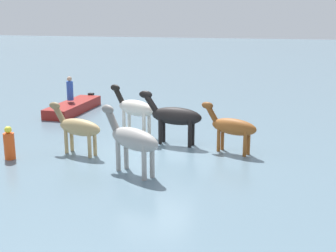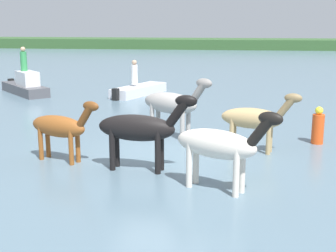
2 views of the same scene
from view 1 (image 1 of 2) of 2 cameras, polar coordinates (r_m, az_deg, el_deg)
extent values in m
plane|color=slate|center=(16.04, -1.51, -3.35)|extent=(159.00, 159.00, 0.00)
ellipsoid|color=black|center=(16.76, 1.07, 1.26)|extent=(2.03, 0.84, 0.66)
cylinder|color=black|center=(16.97, -0.99, -0.48)|extent=(0.14, 0.14, 1.09)
cylinder|color=black|center=(17.25, -0.57, -0.23)|extent=(0.14, 0.14, 1.09)
cylinder|color=black|center=(16.54, 2.75, -0.87)|extent=(0.14, 0.14, 1.09)
cylinder|color=black|center=(16.83, 3.13, -0.61)|extent=(0.14, 0.14, 1.09)
cylinder|color=black|center=(17.08, -2.19, 2.96)|extent=(0.63, 0.31, 0.72)
ellipsoid|color=black|center=(17.12, -2.83, 3.98)|extent=(0.56, 0.30, 0.29)
ellipsoid|color=#9E9993|center=(13.64, -4.24, -1.67)|extent=(2.02, 1.49, 0.67)
cylinder|color=#9E9993|center=(14.14, -6.29, -3.48)|extent=(0.15, 0.15, 1.10)
cylinder|color=#9E9993|center=(14.34, -5.29, -3.22)|extent=(0.15, 0.15, 1.10)
cylinder|color=#9E9993|center=(13.27, -3.03, -4.58)|extent=(0.15, 0.15, 1.10)
cylinder|color=#9E9993|center=(13.48, -2.01, -4.28)|extent=(0.15, 0.15, 1.10)
cylinder|color=slate|center=(14.33, -7.05, 0.81)|extent=(0.64, 0.50, 0.73)
ellipsoid|color=slate|center=(14.43, -7.61, 2.10)|extent=(0.59, 0.47, 0.29)
ellipsoid|color=brown|center=(15.91, 8.28, -0.10)|extent=(1.78, 1.08, 0.58)
cylinder|color=brown|center=(16.15, 6.39, -1.57)|extent=(0.13, 0.13, 0.95)
cylinder|color=brown|center=(16.39, 6.87, -1.36)|extent=(0.13, 0.13, 0.95)
cylinder|color=brown|center=(15.69, 9.65, -2.14)|extent=(0.13, 0.13, 0.95)
cylinder|color=brown|center=(15.93, 10.09, -1.91)|extent=(0.13, 0.13, 0.95)
cylinder|color=brown|center=(16.26, 5.50, 1.63)|extent=(0.56, 0.37, 0.63)
ellipsoid|color=brown|center=(16.30, 4.97, 2.60)|extent=(0.51, 0.35, 0.25)
ellipsoid|color=tan|center=(15.88, -11.05, -0.16)|extent=(1.83, 0.96, 0.59)
cylinder|color=tan|center=(16.25, -12.69, -1.69)|extent=(0.13, 0.13, 0.97)
cylinder|color=tan|center=(16.45, -12.02, -1.47)|extent=(0.13, 0.13, 0.97)
cylinder|color=tan|center=(15.57, -9.85, -2.24)|extent=(0.13, 0.13, 0.97)
cylinder|color=tan|center=(15.77, -9.19, -1.99)|extent=(0.13, 0.13, 0.97)
cylinder|color=olive|center=(16.41, -13.55, 1.54)|extent=(0.57, 0.34, 0.65)
ellipsoid|color=olive|center=(16.49, -14.07, 2.50)|extent=(0.52, 0.32, 0.26)
ellipsoid|color=silver|center=(18.42, -4.02, 2.27)|extent=(1.96, 1.33, 0.64)
cylinder|color=silver|center=(18.83, -5.57, 0.85)|extent=(0.14, 0.14, 1.05)
cylinder|color=silver|center=(19.04, -4.90, 1.01)|extent=(0.14, 0.14, 1.05)
cylinder|color=silver|center=(18.04, -3.05, 0.32)|extent=(0.14, 0.14, 1.05)
cylinder|color=silver|center=(18.26, -2.38, 0.49)|extent=(0.14, 0.14, 1.05)
cylinder|color=black|center=(19.06, -6.21, 3.89)|extent=(0.62, 0.45, 0.70)
ellipsoid|color=black|center=(19.16, -6.65, 4.80)|extent=(0.57, 0.42, 0.28)
cube|color=maroon|center=(23.17, -11.81, 2.16)|extent=(1.28, 4.29, 0.63)
cube|color=black|center=(25.15, -9.63, 3.35)|extent=(0.28, 0.25, 0.68)
cylinder|color=#2D51B2|center=(23.09, -12.22, 4.35)|extent=(0.32, 0.32, 0.95)
sphere|color=tan|center=(23.00, -12.30, 5.81)|extent=(0.24, 0.24, 0.24)
cylinder|color=#E54C19|center=(16.10, -19.32, -2.41)|extent=(0.36, 0.36, 0.90)
sphere|color=yellow|center=(15.96, -19.48, -0.45)|extent=(0.24, 0.24, 0.24)
camera|label=2|loc=(27.69, 2.45, 11.74)|focal=50.37mm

